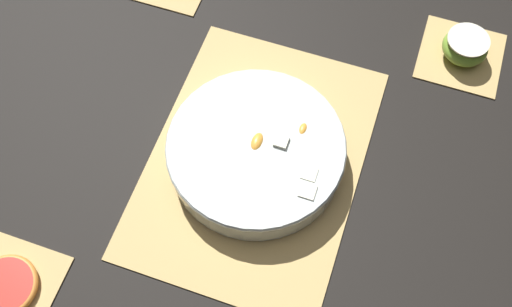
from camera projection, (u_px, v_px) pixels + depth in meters
name	position (u px, v px, depth m)	size (l,w,h in m)	color
ground_plane	(256.00, 161.00, 1.02)	(6.00, 6.00, 0.00)	black
bamboo_mat_center	(256.00, 160.00, 1.02)	(0.49, 0.35, 0.01)	tan
coaster_mat_near_right	(461.00, 55.00, 1.12)	(0.15, 0.15, 0.01)	tan
coaster_mat_far_left	(8.00, 287.00, 0.92)	(0.15, 0.15, 0.01)	tan
fruit_salad_bowl	(256.00, 151.00, 0.99)	(0.30, 0.30, 0.06)	silver
apple_half	(465.00, 47.00, 1.09)	(0.08, 0.08, 0.05)	#7FAD38
grapefruit_slice	(6.00, 286.00, 0.91)	(0.10, 0.10, 0.01)	red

